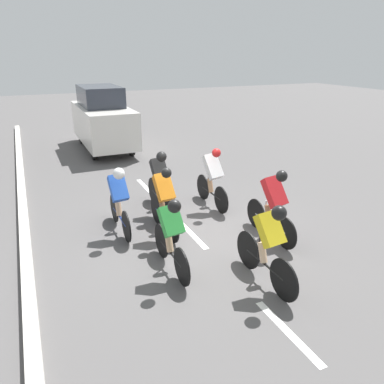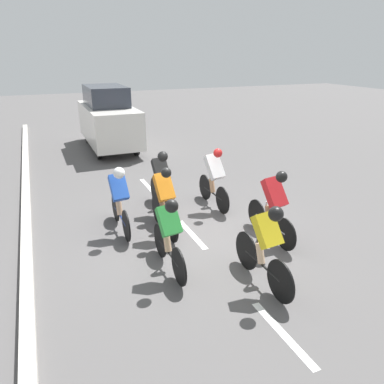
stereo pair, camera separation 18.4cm
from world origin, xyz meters
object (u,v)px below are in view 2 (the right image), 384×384
at_px(support_car, 108,118).
at_px(cyclist_orange, 164,199).
at_px(cyclist_green, 169,232).
at_px(cyclist_white, 214,176).
at_px(cyclist_blue, 119,197).
at_px(cyclist_red, 273,203).
at_px(cyclist_yellow, 266,243).
at_px(cyclist_black, 161,178).

bearing_deg(support_car, cyclist_orange, 87.08).
bearing_deg(support_car, cyclist_green, 85.05).
distance_m(cyclist_white, cyclist_blue, 2.44).
bearing_deg(cyclist_white, cyclist_red, 99.12).
bearing_deg(cyclist_blue, support_car, -99.43).
bearing_deg(cyclist_green, cyclist_yellow, 141.68).
xyz_separation_m(cyclist_white, cyclist_orange, (1.56, 0.87, -0.02)).
relative_size(cyclist_white, support_car, 0.37).
bearing_deg(cyclist_white, cyclist_black, -13.26).
xyz_separation_m(cyclist_black, cyclist_red, (-1.56, 2.29, -0.00)).
distance_m(cyclist_white, support_car, 7.06).
relative_size(cyclist_white, cyclist_orange, 0.99).
relative_size(cyclist_black, cyclist_yellow, 0.96).
height_order(cyclist_black, cyclist_blue, cyclist_black).
bearing_deg(cyclist_orange, cyclist_red, 149.05).
distance_m(cyclist_blue, cyclist_orange, 0.93).
xyz_separation_m(cyclist_red, cyclist_orange, (1.88, -1.13, -0.03)).
bearing_deg(cyclist_white, cyclist_yellow, 77.91).
relative_size(cyclist_white, cyclist_blue, 0.97).
bearing_deg(cyclist_black, cyclist_red, 124.33).
bearing_deg(cyclist_black, cyclist_green, 74.44).
bearing_deg(cyclist_blue, cyclist_green, 103.07).
distance_m(cyclist_green, cyclist_orange, 1.49).
relative_size(cyclist_green, cyclist_red, 0.97).
bearing_deg(cyclist_green, support_car, -94.95).
height_order(cyclist_black, cyclist_white, cyclist_white).
relative_size(cyclist_black, support_car, 0.37).
relative_size(cyclist_red, cyclist_white, 1.02).
relative_size(cyclist_black, cyclist_red, 0.97).
relative_size(cyclist_yellow, support_car, 0.38).
relative_size(cyclist_blue, support_car, 0.38).
bearing_deg(cyclist_yellow, cyclist_green, -38.32).
bearing_deg(cyclist_black, cyclist_blue, 32.88).
bearing_deg(support_car, cyclist_yellow, 92.55).
distance_m(cyclist_black, cyclist_white, 1.28).
height_order(cyclist_red, support_car, support_car).
distance_m(cyclist_yellow, cyclist_blue, 3.31).
bearing_deg(cyclist_red, cyclist_white, -80.88).
bearing_deg(cyclist_black, cyclist_orange, 74.57).
xyz_separation_m(cyclist_red, support_car, (1.48, -8.95, 0.36)).
bearing_deg(cyclist_green, cyclist_blue, -76.93).
xyz_separation_m(cyclist_green, cyclist_white, (-1.96, -2.30, 0.04)).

